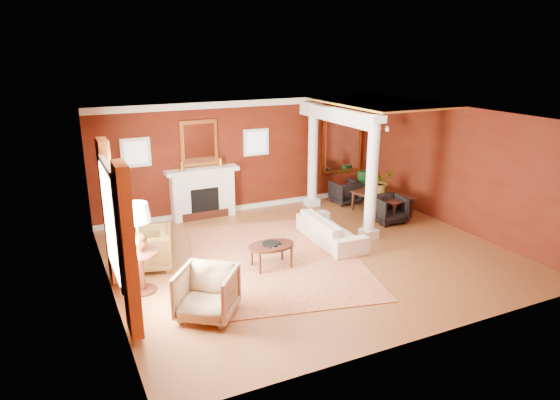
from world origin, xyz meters
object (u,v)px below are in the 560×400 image
sofa (331,225)px  armchair_stripe (207,291)px  coffee_table (271,247)px  armchair_leopard (149,247)px  side_table (138,232)px  dining_table (383,198)px

sofa → armchair_stripe: size_ratio=2.24×
sofa → coffee_table: (-1.76, -0.66, 0.04)m
sofa → armchair_stripe: bearing=121.7°
armchair_leopard → armchair_stripe: bearing=25.9°
armchair_leopard → side_table: 1.21m
coffee_table → armchair_stripe: bearing=-143.6°
armchair_stripe → dining_table: size_ratio=0.59×
armchair_stripe → side_table: side_table is taller
sofa → armchair_leopard: size_ratio=2.28×
armchair_stripe → dining_table: (5.71, 3.03, -0.03)m
armchair_stripe → dining_table: armchair_stripe is taller
coffee_table → side_table: size_ratio=0.58×
coffee_table → side_table: side_table is taller
armchair_leopard → dining_table: size_ratio=0.59×
coffee_table → dining_table: bearing=23.9°
sofa → side_table: side_table is taller
armchair_leopard → dining_table: (6.18, 0.76, -0.02)m
armchair_leopard → dining_table: armchair_leopard is taller
side_table → dining_table: 6.75m
sofa → armchair_stripe: armchair_stripe is taller
side_table → armchair_stripe: bearing=-59.2°
armchair_stripe → coffee_table: 2.13m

